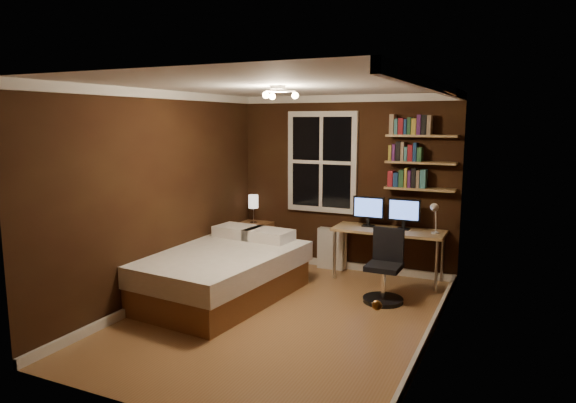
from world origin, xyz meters
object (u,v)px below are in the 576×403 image
at_px(radiator, 332,248).
at_px(bedside_lamp, 253,209).
at_px(monitor_right, 404,214).
at_px(desk, 389,234).
at_px(nightstand, 254,242).
at_px(office_chair, 385,275).
at_px(monitor_left, 368,212).
at_px(bed, 218,272).
at_px(desk_lamp, 435,218).

bearing_deg(radiator, bedside_lamp, -173.43).
bearing_deg(monitor_right, desk, -157.87).
height_order(nightstand, office_chair, office_chair).
relative_size(bedside_lamp, radiator, 0.73).
height_order(monitor_left, monitor_right, same).
bearing_deg(bedside_lamp, desk, -1.29).
relative_size(bed, nightstand, 3.78).
bearing_deg(nightstand, monitor_left, -0.30).
bearing_deg(desk_lamp, desk, 171.52).
xyz_separation_m(monitor_right, desk_lamp, (0.43, -0.16, 0.01)).
distance_m(nightstand, radiator, 1.23).
bearing_deg(bed, desk, 47.33).
relative_size(bed, bedside_lamp, 5.20).
distance_m(radiator, monitor_left, 0.85).
height_order(bed, bedside_lamp, bedside_lamp).
relative_size(bedside_lamp, desk_lamp, 0.99).
distance_m(radiator, office_chair, 1.47).
distance_m(bed, office_chair, 2.02).
xyz_separation_m(bed, desk, (1.72, 1.55, 0.33)).
bearing_deg(monitor_right, nightstand, -179.33).
xyz_separation_m(bed, office_chair, (1.89, 0.71, 0.01)).
xyz_separation_m(monitor_left, desk_lamp, (0.92, -0.16, 0.01)).
bearing_deg(desk, desk_lamp, -8.48).
relative_size(nightstand, monitor_left, 1.39).
bearing_deg(nightstand, desk, -2.44).
relative_size(desk, office_chair, 1.69).
bearing_deg(monitor_left, radiator, 168.78).
bearing_deg(desk, radiator, 167.96).
bearing_deg(bedside_lamp, desk_lamp, -2.92).
bearing_deg(office_chair, monitor_right, 90.20).
height_order(bed, office_chair, office_chair).
bearing_deg(monitor_left, office_chair, -62.33).
bearing_deg(monitor_right, bed, -139.50).
bearing_deg(nightstand, bed, -77.87).
bearing_deg(bedside_lamp, nightstand, 0.00).
bearing_deg(desk_lamp, radiator, 169.41).
bearing_deg(desk_lamp, bedside_lamp, 177.08).
height_order(bedside_lamp, radiator, bedside_lamp).
distance_m(nightstand, office_chair, 2.43).
distance_m(desk, monitor_left, 0.42).
xyz_separation_m(nightstand, monitor_left, (1.79, 0.03, 0.61)).
bearing_deg(office_chair, bedside_lamp, 159.65).
bearing_deg(bed, radiator, 69.50).
relative_size(monitor_left, desk_lamp, 0.98).
bearing_deg(monitor_left, bed, -131.02).
bearing_deg(bedside_lamp, radiator, 6.57).
bearing_deg(bed, bedside_lamp, 108.58).
distance_m(bed, bedside_lamp, 1.72).
relative_size(bed, office_chair, 2.59).
distance_m(desk, monitor_right, 0.33).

